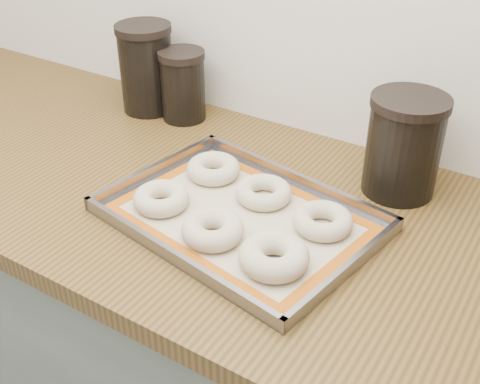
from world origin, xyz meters
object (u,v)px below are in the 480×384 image
Objects in this scene: canister_left at (146,68)px; bagel_front_mid at (213,229)px; bagel_front_left at (161,198)px; bagel_back_right at (323,221)px; bagel_front_right at (274,256)px; bagel_back_left at (213,169)px; canister_right at (404,145)px; baking_tray at (240,217)px; bagel_back_mid at (264,192)px; canister_mid at (183,85)px.

bagel_front_mid is at bearing -39.46° from canister_left.
bagel_front_left is 0.29m from bagel_back_right.
bagel_back_left is (-0.24, 0.18, -0.00)m from bagel_front_right.
canister_right is (0.63, -0.03, -0.01)m from canister_left.
bagel_back_left is 0.26m from bagel_back_right.
canister_left is 1.08× the size of canister_right.
bagel_front_right is 0.29m from bagel_back_left.
bagel_back_left reaches higher than baking_tray.
bagel_front_mid is 1.02× the size of bagel_back_mid.
bagel_front_left is 0.63× the size of canister_mid.
bagel_front_left is at bearing -47.65° from canister_left.
canister_right reaches higher than bagel_back_left.
canister_right reaches higher than bagel_front_mid.
canister_right is (0.06, 0.20, 0.08)m from bagel_back_right.
canister_left is (-0.29, 0.32, 0.08)m from bagel_front_left.
bagel_back_mid is (0.01, 0.15, -0.00)m from bagel_front_mid.
canister_right is at bearing 41.40° from bagel_back_mid.
canister_left is at bearing 155.19° from bagel_back_mid.
canister_mid is at bearing 138.36° from bagel_back_left.
baking_tray is 0.52m from canister_left.
bagel_back_right is 0.54× the size of canister_right.
canister_mid is 0.53m from canister_right.
canister_right is (0.20, 0.25, 0.09)m from baking_tray.
baking_tray is 0.15m from bagel_back_left.
bagel_back_left is 0.29m from canister_mid.
bagel_front_left is 0.14m from bagel_back_left.
canister_left reaches higher than bagel_back_mid.
canister_mid is (-0.19, 0.33, 0.06)m from bagel_front_left.
canister_mid is at bearing 176.18° from canister_right.
bagel_front_right reaches higher than bagel_front_left.
bagel_front_right is (0.26, -0.04, 0.00)m from bagel_front_left.
canister_left is 0.10m from canister_mid.
canister_right is at bearing 75.62° from bagel_front_right.
bagel_back_right is at bearing -107.84° from canister_right.
baking_tray is at bearing 144.38° from bagel_front_right.
bagel_back_mid is (0.13, -0.02, -0.00)m from bagel_back_left.
bagel_front_left is 0.49× the size of canister_left.
canister_mid is at bearing 120.42° from bagel_front_left.
bagel_back_mid is 0.54× the size of canister_right.
canister_left is (-0.55, 0.36, 0.08)m from bagel_front_right.
bagel_front_mid reaches higher than bagel_back_mid.
bagel_front_right is (0.12, -0.01, 0.00)m from bagel_front_mid.
canister_left reaches higher than canister_mid.
baking_tray is at bearing 17.60° from bagel_front_left.
bagel_front_left is 0.26m from bagel_front_right.
bagel_back_mid is 0.27m from canister_right.
bagel_back_right is (0.28, 0.09, -0.00)m from bagel_front_left.
bagel_back_right is at bearing -9.64° from bagel_back_left.
canister_right reaches higher than bagel_back_right.
canister_left is at bearing 140.54° from bagel_front_mid.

